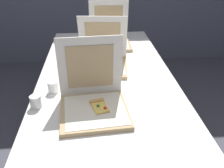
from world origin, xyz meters
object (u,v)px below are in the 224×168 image
Objects in this scene: pizza_box_front at (94,101)px; cup_white_near_center at (53,87)px; pizza_box_back at (110,39)px; cup_white_near_left at (36,102)px; table at (107,87)px; cup_white_far at (72,55)px; pizza_box_middle at (103,60)px.

cup_white_near_center is at bearing 134.69° from pizza_box_front.
cup_white_near_left is (-0.46, -0.94, -0.02)m from pizza_box_back.
table is 0.34m from pizza_box_front.
cup_white_near_center is at bearing -99.25° from cup_white_far.
pizza_box_middle is at bearing -100.74° from pizza_box_back.
pizza_box_back is 0.44m from cup_white_far.
cup_white_far is at bearing 150.89° from pizza_box_middle.
pizza_box_back is (0.07, 0.68, 0.10)m from table.
cup_white_far is (-0.15, 0.69, -0.02)m from pizza_box_front.
cup_white_near_center and cup_white_near_left have the same top height.
table is 31.45× the size of cup_white_near_center.
pizza_box_front is 0.98× the size of pizza_box_middle.
pizza_box_middle is at bearing 77.90° from pizza_box_front.
pizza_box_front is at bearing -91.65° from pizza_box_middle.
cup_white_near_center is at bearing -160.15° from table.
pizza_box_front reaches higher than table.
pizza_box_front is at bearing -40.74° from cup_white_near_center.
pizza_box_middle is 0.47m from pizza_box_back.
pizza_box_front is at bearing -77.37° from cup_white_far.
table is at bearing -96.09° from pizza_box_back.
cup_white_far is at bearing 80.75° from cup_white_near_center.
cup_white_near_left is (-0.30, 0.05, -0.02)m from pizza_box_front.
cup_white_near_left is at bearing -114.77° from cup_white_near_center.
pizza_box_back is (0.08, 0.46, 0.00)m from pizza_box_middle.
cup_white_near_left is at bearing -103.17° from cup_white_far.
pizza_box_back is at bearing 76.62° from pizza_box_front.
pizza_box_middle is (0.07, 0.53, -0.00)m from pizza_box_front.
cup_white_near_left reaches higher than table.
pizza_box_middle is 5.69× the size of cup_white_near_left.
pizza_box_back is at bearing 63.98° from cup_white_near_center.
pizza_box_front is 0.31m from cup_white_near_left.
cup_white_far is (0.08, 0.49, 0.00)m from cup_white_near_center.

